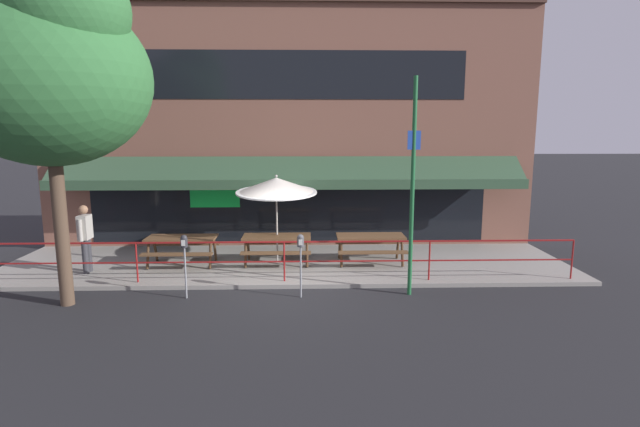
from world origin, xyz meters
TOP-DOWN VIEW (x-y plane):
  - ground_plane at (0.00, 0.00)m, footprint 120.00×120.00m
  - patio_deck at (0.00, 2.00)m, footprint 15.00×4.00m
  - restaurant_building at (-0.00, 4.22)m, footprint 15.00×1.60m
  - patio_railing at (0.00, 0.30)m, footprint 13.84×0.04m
  - picnic_table_left at (-2.76, 1.77)m, footprint 1.80×1.42m
  - picnic_table_centre at (-0.26, 1.84)m, footprint 1.80×1.42m
  - picnic_table_right at (2.24, 1.83)m, footprint 1.80×1.42m
  - patio_umbrella_centre at (-0.26, 1.98)m, footprint 2.14×2.14m
  - pedestrian_walking at (-4.97, 1.16)m, footprint 0.25×0.62m
  - parking_meter_near at (-2.11, -0.57)m, footprint 0.15×0.16m
  - parking_meter_far at (0.40, -0.58)m, footprint 0.15×0.16m
  - street_sign_pole at (2.83, -0.45)m, footprint 0.28×0.09m
  - street_tree_curbside at (-4.42, -0.98)m, footprint 4.00×3.60m

SIDE VIEW (x-z plane):
  - ground_plane at x=0.00m, z-range 0.00..0.00m
  - patio_deck at x=0.00m, z-range 0.00..0.10m
  - picnic_table_left at x=-2.76m, z-range 0.33..1.08m
  - picnic_table_centre at x=-0.26m, z-range 0.33..1.08m
  - picnic_table_right at x=2.24m, z-range 0.33..1.08m
  - patio_railing at x=0.00m, z-range 0.32..1.28m
  - pedestrian_walking at x=-4.97m, z-range 0.20..1.91m
  - parking_meter_near at x=-2.11m, z-range 0.44..1.86m
  - parking_meter_far at x=0.40m, z-range 0.44..1.86m
  - patio_umbrella_centre at x=-0.26m, z-range 0.99..3.37m
  - street_sign_pole at x=2.83m, z-range 0.06..4.82m
  - restaurant_building at x=0.00m, z-range -0.03..7.43m
  - street_tree_curbside at x=-4.42m, z-range 1.38..8.30m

